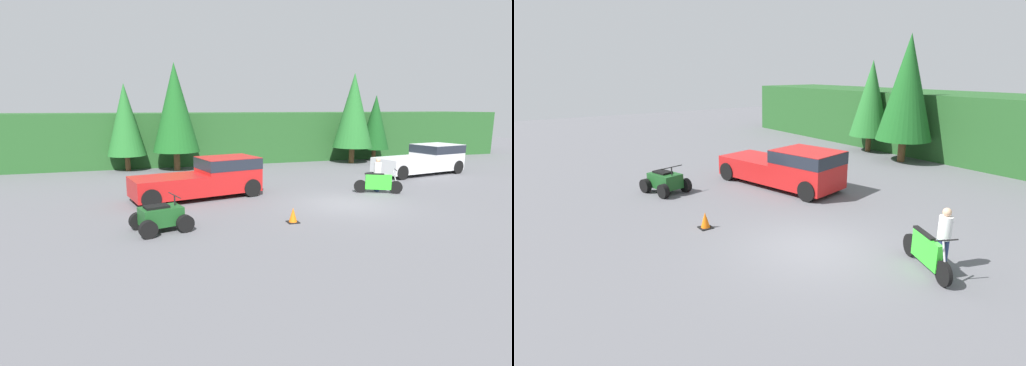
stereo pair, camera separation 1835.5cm
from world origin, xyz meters
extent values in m
plane|color=#5B5B60|center=(0.00, 0.00, 0.00)|extent=(80.00, 80.00, 0.00)
cube|color=#235123|center=(0.00, 16.00, 1.84)|extent=(44.00, 6.00, 3.68)
cylinder|color=brown|center=(-9.00, 12.42, 0.51)|extent=(0.34, 0.34, 1.01)
cone|color=#236628|center=(-9.00, 12.42, 3.32)|extent=(2.47, 2.47, 4.61)
cylinder|color=brown|center=(-5.89, 11.69, 0.62)|extent=(0.41, 0.41, 1.24)
cone|color=#19561E|center=(-5.89, 11.69, 4.08)|extent=(3.04, 3.04, 5.67)
cylinder|color=brown|center=(6.93, 11.35, 0.59)|extent=(0.39, 0.39, 1.18)
cone|color=#236628|center=(6.93, 11.35, 3.86)|extent=(2.88, 2.88, 5.37)
cylinder|color=brown|center=(9.34, 12.14, 0.45)|extent=(0.30, 0.30, 0.91)
cone|color=#144719|center=(9.34, 12.14, 2.97)|extent=(2.21, 2.21, 4.13)
cube|color=red|center=(-4.38, 3.44, 1.02)|extent=(3.00, 2.60, 1.57)
cube|color=#1E232D|center=(-4.38, 3.44, 1.53)|extent=(3.02, 2.62, 0.50)
cube|color=red|center=(-7.22, 2.82, 0.67)|extent=(3.56, 2.72, 0.88)
cylinder|color=black|center=(-3.84, 4.54, 0.42)|extent=(0.88, 0.45, 0.84)
cylinder|color=black|center=(-3.43, 2.67, 0.42)|extent=(0.88, 0.45, 0.84)
cylinder|color=black|center=(-8.45, 3.54, 0.42)|extent=(0.88, 0.45, 0.84)
cylinder|color=black|center=(-8.04, 1.66, 0.42)|extent=(0.88, 0.45, 0.84)
cube|color=silver|center=(9.85, 5.95, 1.02)|extent=(2.96, 2.50, 1.57)
cube|color=#1E232D|center=(9.85, 5.95, 1.53)|extent=(2.98, 2.53, 0.50)
cube|color=silver|center=(6.96, 5.46, 0.67)|extent=(3.54, 2.60, 0.88)
cylinder|color=black|center=(10.46, 7.03, 0.42)|extent=(0.87, 0.42, 0.84)
cylinder|color=black|center=(10.78, 5.14, 0.42)|extent=(0.87, 0.42, 0.84)
cylinder|color=black|center=(5.74, 6.22, 0.42)|extent=(0.87, 0.42, 0.84)
cylinder|color=black|center=(6.06, 4.33, 0.42)|extent=(0.87, 0.42, 0.84)
cylinder|color=black|center=(3.37, 1.19, 0.31)|extent=(0.61, 0.37, 0.63)
cylinder|color=black|center=(1.89, 1.92, 0.31)|extent=(0.61, 0.37, 0.63)
cube|color=green|center=(2.63, 1.55, 0.55)|extent=(1.16, 0.68, 0.72)
cylinder|color=#B7B7BC|center=(3.33, 1.21, 0.74)|extent=(0.30, 0.18, 0.82)
cylinder|color=black|center=(3.33, 1.21, 1.16)|extent=(0.30, 0.55, 0.04)
cube|color=black|center=(2.45, 1.64, 0.94)|extent=(0.86, 0.52, 0.06)
cylinder|color=black|center=(-7.40, -0.76, 0.29)|extent=(0.62, 0.37, 0.59)
cylinder|color=black|center=(-7.09, -1.86, 0.29)|extent=(0.62, 0.37, 0.59)
cylinder|color=black|center=(-8.60, -1.09, 0.29)|extent=(0.62, 0.37, 0.59)
cylinder|color=black|center=(-8.30, -2.19, 0.29)|extent=(0.62, 0.37, 0.59)
cube|color=#194C1E|center=(-7.85, -1.48, 0.52)|extent=(1.54, 1.20, 0.60)
cylinder|color=black|center=(-7.37, -1.35, 0.99)|extent=(0.06, 0.06, 0.35)
cylinder|color=black|center=(-7.37, -1.35, 1.17)|extent=(0.32, 1.03, 0.04)
cube|color=black|center=(-7.99, -1.51, 0.86)|extent=(0.89, 0.69, 0.08)
cylinder|color=navy|center=(2.85, 2.05, 0.41)|extent=(0.20, 0.20, 0.83)
cylinder|color=navy|center=(2.82, 1.86, 0.41)|extent=(0.20, 0.20, 0.83)
cylinder|color=white|center=(2.83, 1.96, 1.14)|extent=(0.40, 0.40, 0.62)
sphere|color=tan|center=(2.83, 1.96, 1.56)|extent=(0.26, 0.26, 0.22)
cube|color=black|center=(-3.23, -1.89, 0.01)|extent=(0.42, 0.42, 0.03)
cone|color=orange|center=(-3.23, -1.89, 0.28)|extent=(0.32, 0.32, 0.55)
camera|label=1|loc=(-8.63, -14.80, 4.12)|focal=28.00mm
camera|label=2|loc=(8.04, -7.18, 5.03)|focal=28.00mm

